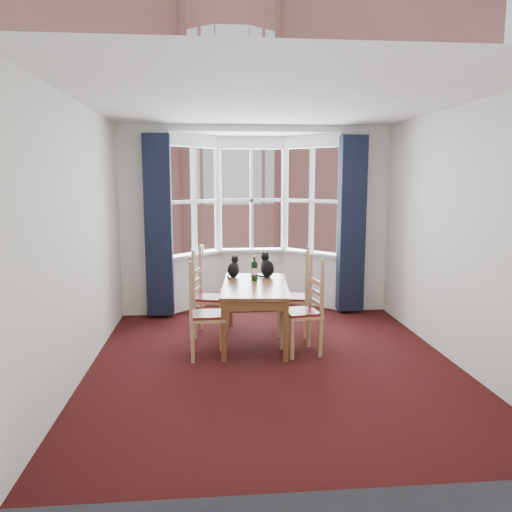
{
  "coord_description": "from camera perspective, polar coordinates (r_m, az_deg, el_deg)",
  "views": [
    {
      "loc": [
        -0.67,
        -5.18,
        2.01
      ],
      "look_at": [
        -0.1,
        1.05,
        1.05
      ],
      "focal_mm": 35.0,
      "sensor_mm": 36.0,
      "label": 1
    }
  ],
  "objects": [
    {
      "name": "curtain_left",
      "position": [
        7.32,
        -11.07,
        3.39
      ],
      "size": [
        0.38,
        0.22,
        2.6
      ],
      "primitive_type": "cube",
      "color": "#151B31",
      "rests_on": "floor"
    },
    {
      "name": "tenement_building",
      "position": [
        19.21,
        -3.21,
        7.49
      ],
      "size": [
        18.4,
        7.8,
        15.2
      ],
      "color": "#9D5951",
      "rests_on": "street"
    },
    {
      "name": "wall_left",
      "position": [
        5.39,
        -19.46,
        1.71
      ],
      "size": [
        0.0,
        4.5,
        4.5
      ],
      "primitive_type": "plane",
      "rotation": [
        1.57,
        0.0,
        1.57
      ],
      "color": "silver",
      "rests_on": "floor"
    },
    {
      "name": "ceiling",
      "position": [
        5.29,
        2.25,
        17.3
      ],
      "size": [
        4.5,
        4.5,
        0.0
      ],
      "primitive_type": "plane",
      "rotation": [
        3.14,
        0.0,
        0.0
      ],
      "color": "white",
      "rests_on": "floor"
    },
    {
      "name": "wall_back_pier_right",
      "position": [
        7.81,
        12.13,
        4.05
      ],
      "size": [
        0.7,
        0.12,
        2.8
      ],
      "primitive_type": "cube",
      "color": "silver",
      "rests_on": "floor"
    },
    {
      "name": "chair_right_near",
      "position": [
        5.86,
        6.02,
        -6.54
      ],
      "size": [
        0.47,
        0.48,
        0.92
      ],
      "color": "tan",
      "rests_on": "floor"
    },
    {
      "name": "candle_tall",
      "position": [
        7.86,
        -6.17,
        0.8
      ],
      "size": [
        0.06,
        0.06,
        0.13
      ],
      "primitive_type": "cylinder",
      "color": "white",
      "rests_on": "bay_window"
    },
    {
      "name": "dining_table",
      "position": [
        6.18,
        -0.11,
        -4.03
      ],
      "size": [
        0.92,
        1.54,
        0.73
      ],
      "color": "brown",
      "rests_on": "floor"
    },
    {
      "name": "chair_left_near",
      "position": [
        5.73,
        -6.52,
        -6.91
      ],
      "size": [
        0.42,
        0.44,
        0.92
      ],
      "color": "tan",
      "rests_on": "floor"
    },
    {
      "name": "floor",
      "position": [
        5.6,
        2.07,
        -12.32
      ],
      "size": [
        4.5,
        4.5,
        0.0
      ],
      "primitive_type": "plane",
      "color": "black",
      "rests_on": "ground"
    },
    {
      "name": "wall_back_pier_left",
      "position": [
        7.52,
        -12.69,
        3.86
      ],
      "size": [
        0.7,
        0.12,
        2.8
      ],
      "primitive_type": "cube",
      "color": "silver",
      "rests_on": "floor"
    },
    {
      "name": "bay_window",
      "position": [
        7.99,
        -0.37,
        4.35
      ],
      "size": [
        2.76,
        0.94,
        2.8
      ],
      "color": "white",
      "rests_on": "floor"
    },
    {
      "name": "cat_left",
      "position": [
        6.61,
        -2.59,
        -1.46
      ],
      "size": [
        0.21,
        0.25,
        0.3
      ],
      "color": "black",
      "rests_on": "dining_table"
    },
    {
      "name": "chair_right_far",
      "position": [
        6.54,
        5.05,
        -4.91
      ],
      "size": [
        0.49,
        0.5,
        0.92
      ],
      "color": "tan",
      "rests_on": "floor"
    },
    {
      "name": "wall_near",
      "position": [
        3.07,
        7.51,
        -2.84
      ],
      "size": [
        4.0,
        0.0,
        4.0
      ],
      "primitive_type": "plane",
      "rotation": [
        -1.57,
        0.0,
        0.0
      ],
      "color": "silver",
      "rests_on": "floor"
    },
    {
      "name": "street",
      "position": [
        38.29,
        -4.07,
        -3.36
      ],
      "size": [
        80.0,
        80.0,
        0.0
      ],
      "primitive_type": "plane",
      "color": "#333335",
      "rests_on": "ground"
    },
    {
      "name": "wall_right",
      "position": [
        5.86,
        21.95,
        2.11
      ],
      "size": [
        0.0,
        4.5,
        4.5
      ],
      "primitive_type": "plane",
      "rotation": [
        1.57,
        0.0,
        -1.57
      ],
      "color": "silver",
      "rests_on": "floor"
    },
    {
      "name": "wine_bottle",
      "position": [
        6.37,
        -0.2,
        -1.58
      ],
      "size": [
        0.08,
        0.08,
        0.32
      ],
      "color": "black",
      "rests_on": "dining_table"
    },
    {
      "name": "chair_left_far",
      "position": [
        6.54,
        -5.95,
        -4.93
      ],
      "size": [
        0.48,
        0.5,
        0.92
      ],
      "color": "tan",
      "rests_on": "floor"
    },
    {
      "name": "cat_right",
      "position": [
        6.63,
        1.27,
        -1.28
      ],
      "size": [
        0.23,
        0.28,
        0.34
      ],
      "color": "black",
      "rests_on": "dining_table"
    },
    {
      "name": "curtain_right",
      "position": [
        7.58,
        10.86,
        3.57
      ],
      "size": [
        0.38,
        0.22,
        2.6
      ],
      "primitive_type": "cube",
      "color": "#151B31",
      "rests_on": "floor"
    }
  ]
}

